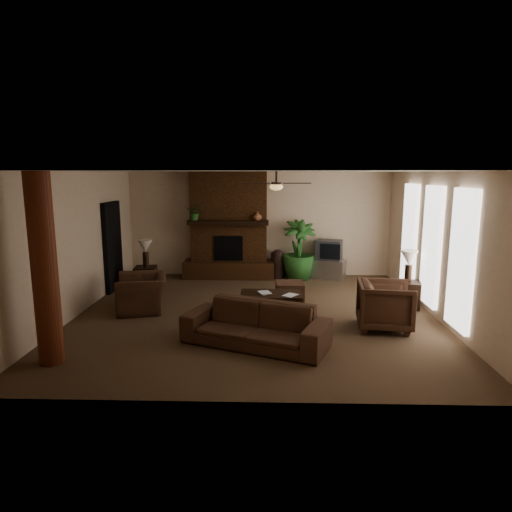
{
  "coord_description": "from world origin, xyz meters",
  "views": [
    {
      "loc": [
        0.26,
        -8.57,
        2.78
      ],
      "look_at": [
        0.0,
        0.4,
        1.1
      ],
      "focal_mm": 31.46,
      "sensor_mm": 36.0,
      "label": 1
    }
  ],
  "objects_px": {
    "coffee_table": "(271,296)",
    "lamp_right": "(409,260)",
    "armchair_left": "(142,287)",
    "tv_stand": "(328,269)",
    "ottoman": "(290,291)",
    "lamp_left": "(145,248)",
    "side_table_left": "(146,278)",
    "side_table_right": "(407,294)",
    "sofa": "(255,318)",
    "log_column": "(44,270)",
    "floor_plant": "(298,263)",
    "armchair_right": "(385,303)",
    "floor_vase": "(277,262)"
  },
  "relations": [
    {
      "from": "log_column",
      "to": "sofa",
      "type": "distance_m",
      "value": 3.24
    },
    {
      "from": "ottoman",
      "to": "sofa",
      "type": "bearing_deg",
      "value": -104.38
    },
    {
      "from": "log_column",
      "to": "armchair_right",
      "type": "bearing_deg",
      "value": 16.99
    },
    {
      "from": "coffee_table",
      "to": "lamp_right",
      "type": "xyz_separation_m",
      "value": [
        2.84,
        0.58,
        0.63
      ]
    },
    {
      "from": "floor_vase",
      "to": "tv_stand",
      "type": "bearing_deg",
      "value": 1.0
    },
    {
      "from": "log_column",
      "to": "armchair_right",
      "type": "xyz_separation_m",
      "value": [
        5.3,
        1.62,
        -0.93
      ]
    },
    {
      "from": "ottoman",
      "to": "floor_plant",
      "type": "bearing_deg",
      "value": 81.13
    },
    {
      "from": "tv_stand",
      "to": "lamp_left",
      "type": "relative_size",
      "value": 1.31
    },
    {
      "from": "armchair_left",
      "to": "tv_stand",
      "type": "relative_size",
      "value": 1.3
    },
    {
      "from": "armchair_left",
      "to": "ottoman",
      "type": "bearing_deg",
      "value": 91.32
    },
    {
      "from": "floor_plant",
      "to": "lamp_left",
      "type": "distance_m",
      "value": 3.95
    },
    {
      "from": "side_table_right",
      "to": "floor_vase",
      "type": "bearing_deg",
      "value": 135.81
    },
    {
      "from": "sofa",
      "to": "lamp_left",
      "type": "bearing_deg",
      "value": 149.87
    },
    {
      "from": "ottoman",
      "to": "side_table_right",
      "type": "xyz_separation_m",
      "value": [
        2.42,
        -0.47,
        0.08
      ]
    },
    {
      "from": "sofa",
      "to": "tv_stand",
      "type": "bearing_deg",
      "value": 91.26
    },
    {
      "from": "armchair_left",
      "to": "lamp_right",
      "type": "bearing_deg",
      "value": 80.07
    },
    {
      "from": "lamp_left",
      "to": "armchair_left",
      "type": "bearing_deg",
      "value": -77.62
    },
    {
      "from": "armchair_right",
      "to": "sofa",
      "type": "bearing_deg",
      "value": 116.77
    },
    {
      "from": "armchair_left",
      "to": "lamp_left",
      "type": "xyz_separation_m",
      "value": [
        -0.37,
        1.69,
        0.52
      ]
    },
    {
      "from": "log_column",
      "to": "floor_plant",
      "type": "height_order",
      "value": "log_column"
    },
    {
      "from": "ottoman",
      "to": "lamp_left",
      "type": "xyz_separation_m",
      "value": [
        -3.42,
        0.87,
        0.8
      ]
    },
    {
      "from": "lamp_left",
      "to": "sofa",
      "type": "bearing_deg",
      "value": -52.1
    },
    {
      "from": "coffee_table",
      "to": "lamp_right",
      "type": "distance_m",
      "value": 2.97
    },
    {
      "from": "side_table_left",
      "to": "lamp_right",
      "type": "relative_size",
      "value": 0.85
    },
    {
      "from": "tv_stand",
      "to": "floor_plant",
      "type": "relative_size",
      "value": 0.55
    },
    {
      "from": "floor_plant",
      "to": "lamp_left",
      "type": "height_order",
      "value": "lamp_left"
    },
    {
      "from": "floor_vase",
      "to": "lamp_right",
      "type": "height_order",
      "value": "lamp_right"
    },
    {
      "from": "floor_vase",
      "to": "sofa",
      "type": "bearing_deg",
      "value": -95.34
    },
    {
      "from": "side_table_left",
      "to": "side_table_right",
      "type": "height_order",
      "value": "same"
    },
    {
      "from": "ottoman",
      "to": "lamp_left",
      "type": "height_order",
      "value": "lamp_left"
    },
    {
      "from": "log_column",
      "to": "tv_stand",
      "type": "relative_size",
      "value": 3.29
    },
    {
      "from": "lamp_left",
      "to": "lamp_right",
      "type": "bearing_deg",
      "value": -12.8
    },
    {
      "from": "sofa",
      "to": "side_table_left",
      "type": "height_order",
      "value": "sofa"
    },
    {
      "from": "sofa",
      "to": "tv_stand",
      "type": "distance_m",
      "value": 5.11
    },
    {
      "from": "side_table_right",
      "to": "armchair_right",
      "type": "bearing_deg",
      "value": -121.13
    },
    {
      "from": "sofa",
      "to": "side_table_left",
      "type": "distance_m",
      "value": 4.44
    },
    {
      "from": "floor_vase",
      "to": "lamp_left",
      "type": "distance_m",
      "value": 3.46
    },
    {
      "from": "sofa",
      "to": "floor_vase",
      "type": "bearing_deg",
      "value": 106.63
    },
    {
      "from": "ottoman",
      "to": "lamp_left",
      "type": "bearing_deg",
      "value": 165.65
    },
    {
      "from": "sofa",
      "to": "side_table_left",
      "type": "xyz_separation_m",
      "value": [
        -2.75,
        3.48,
        -0.18
      ]
    },
    {
      "from": "sofa",
      "to": "floor_plant",
      "type": "height_order",
      "value": "sofa"
    },
    {
      "from": "side_table_right",
      "to": "coffee_table",
      "type": "bearing_deg",
      "value": -168.82
    },
    {
      "from": "floor_vase",
      "to": "lamp_right",
      "type": "relative_size",
      "value": 1.18
    },
    {
      "from": "side_table_left",
      "to": "lamp_left",
      "type": "bearing_deg",
      "value": 69.95
    },
    {
      "from": "tv_stand",
      "to": "lamp_right",
      "type": "height_order",
      "value": "lamp_right"
    },
    {
      "from": "log_column",
      "to": "sofa",
      "type": "xyz_separation_m",
      "value": [
        3.0,
        0.77,
        -0.94
      ]
    },
    {
      "from": "log_column",
      "to": "armchair_left",
      "type": "distance_m",
      "value": 2.83
    },
    {
      "from": "log_column",
      "to": "floor_vase",
      "type": "bearing_deg",
      "value": 58.07
    },
    {
      "from": "lamp_right",
      "to": "lamp_left",
      "type": "bearing_deg",
      "value": 167.2
    },
    {
      "from": "armchair_left",
      "to": "side_table_left",
      "type": "xyz_separation_m",
      "value": [
        -0.38,
        1.66,
        -0.21
      ]
    }
  ]
}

